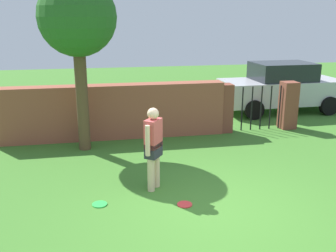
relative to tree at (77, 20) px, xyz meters
The scene contains 8 objects.
ground_plane 5.42m from the tree, 59.06° to the right, with size 40.00×40.00×0.00m, color #3D7528.
brick_wall 2.67m from the tree, 46.97° to the left, with size 6.17×0.50×1.48m, color brown.
tree is the anchor object (origin of this frame).
person 3.75m from the tree, 63.09° to the right, with size 0.39×0.45×1.62m.
fence_gate 5.59m from the tree, ahead, with size 2.45×0.44×1.40m.
car 7.65m from the tree, 22.79° to the left, with size 4.23×1.99×1.72m.
frisbee_green 4.48m from the tree, 84.68° to the right, with size 0.27×0.27×0.02m, color green.
frisbee_red 5.01m from the tree, 62.62° to the right, with size 0.27×0.27×0.02m, color red.
Camera 1 is at (-1.95, -5.77, 3.24)m, focal length 41.33 mm.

